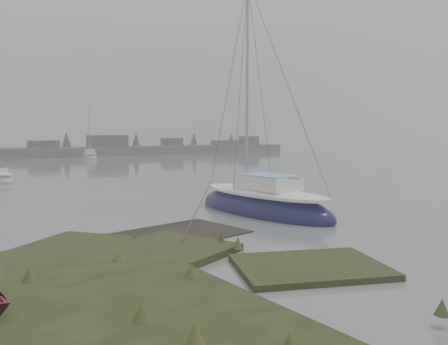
% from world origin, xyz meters
% --- Properties ---
extents(ground, '(160.00, 160.00, 0.00)m').
position_xyz_m(ground, '(0.00, 30.00, 0.00)').
color(ground, slate).
rests_on(ground, ground).
extents(far_shoreline, '(60.00, 8.00, 4.15)m').
position_xyz_m(far_shoreline, '(26.84, 61.90, 0.85)').
color(far_shoreline, '#4C4F51').
rests_on(far_shoreline, ground).
extents(sailboat_main, '(2.73, 7.55, 10.53)m').
position_xyz_m(sailboat_main, '(4.81, 6.09, 0.33)').
color(sailboat_main, '#100F3A').
rests_on(sailboat_main, ground).
extents(sailboat_far_b, '(3.56, 6.28, 8.42)m').
position_xyz_m(sailboat_far_b, '(14.24, 53.21, 0.26)').
color(sailboat_far_b, '#B1B6BC').
rests_on(sailboat_far_b, ground).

